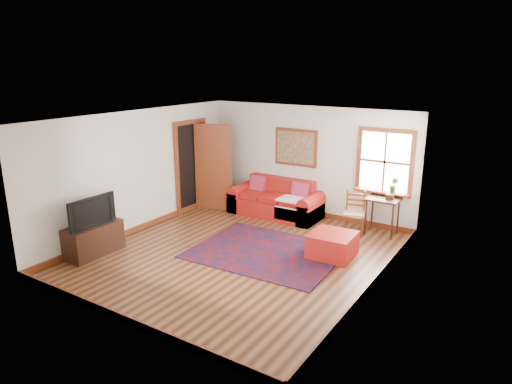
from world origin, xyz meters
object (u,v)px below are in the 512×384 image
Objects in this scene: red_ottoman at (332,245)px; side_table at (383,204)px; media_cabinet at (94,239)px; red_leather_sofa at (276,203)px; ladder_back_chair at (355,211)px.

side_table is (0.40, 1.58, 0.43)m from red_ottoman.
red_leather_sofa is at bearing 66.02° from media_cabinet.
side_table is at bearing 23.61° from ladder_back_chair.
red_leather_sofa is 2.76× the size of side_table.
ladder_back_chair is (1.94, -0.14, 0.20)m from red_leather_sofa.
ladder_back_chair is (-0.50, -0.22, -0.17)m from side_table.
red_ottoman is at bearing 31.31° from media_cabinet.
ladder_back_chair is at bearing -4.17° from red_leather_sofa.
red_leather_sofa reaches higher than side_table.
side_table reaches higher than red_ottoman.
red_ottoman is at bearing -85.51° from ladder_back_chair.
red_leather_sofa reaches higher than red_ottoman.
side_table is at bearing 73.14° from red_ottoman.
media_cabinet is (-4.12, -3.84, -0.36)m from side_table.
side_table is 0.74× the size of media_cabinet.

